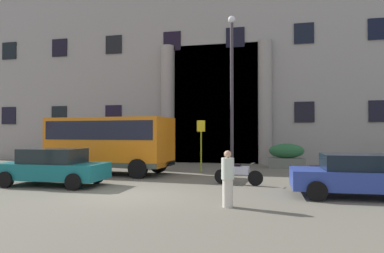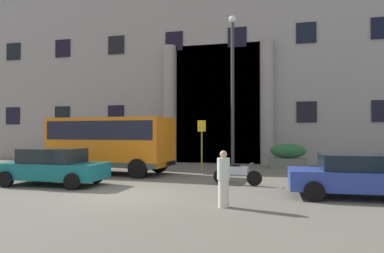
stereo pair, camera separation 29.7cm
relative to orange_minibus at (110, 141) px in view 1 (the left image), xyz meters
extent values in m
cube|color=#666154|center=(3.40, -5.50, -1.76)|extent=(80.00, 64.00, 0.12)
cube|color=gray|center=(3.40, 12.00, 6.15)|extent=(39.36, 9.00, 15.69)
cube|color=black|center=(4.25, 7.56, 2.43)|extent=(5.86, 0.12, 8.26)
cylinder|color=gray|center=(0.87, 7.25, 2.43)|extent=(0.91, 0.91, 8.26)
cylinder|color=gray|center=(7.64, 7.25, 2.43)|extent=(0.91, 0.91, 8.26)
cube|color=black|center=(-12.34, 7.46, 1.76)|extent=(1.27, 0.08, 1.36)
cube|color=black|center=(-7.85, 7.46, 1.76)|extent=(1.27, 0.08, 1.36)
cube|color=black|center=(-3.35, 7.46, 1.76)|extent=(1.27, 0.08, 1.36)
cube|color=black|center=(10.15, 7.46, 1.76)|extent=(1.27, 0.08, 1.36)
cube|color=black|center=(14.65, 7.46, 1.76)|extent=(1.27, 0.08, 1.36)
cube|color=black|center=(-12.34, 7.46, 6.93)|extent=(1.27, 0.08, 1.36)
cube|color=black|center=(-7.85, 7.46, 6.93)|extent=(1.27, 0.08, 1.36)
cube|color=black|center=(-3.35, 7.46, 6.93)|extent=(1.27, 0.08, 1.36)
cube|color=black|center=(1.15, 7.46, 6.93)|extent=(1.27, 0.08, 1.36)
cube|color=black|center=(5.65, 7.46, 6.93)|extent=(1.27, 0.08, 1.36)
cube|color=black|center=(10.15, 7.46, 6.93)|extent=(1.27, 0.08, 1.36)
cube|color=black|center=(14.65, 7.46, 6.93)|extent=(1.27, 0.08, 1.36)
cube|color=orange|center=(-0.01, 0.00, -0.04)|extent=(6.38, 2.91, 2.40)
cube|color=black|center=(-0.01, 0.00, 0.52)|extent=(6.01, 2.91, 0.91)
cube|color=black|center=(3.03, -0.24, 0.32)|extent=(0.22, 2.05, 1.14)
cube|color=#434B40|center=(-0.01, 0.00, -1.13)|extent=(6.39, 2.95, 0.24)
cylinder|color=black|center=(2.25, 1.05, -1.25)|extent=(0.92, 0.35, 0.90)
cylinder|color=black|center=(2.06, -1.38, -1.25)|extent=(0.92, 0.35, 0.90)
cylinder|color=black|center=(-2.08, 1.38, -1.25)|extent=(0.92, 0.35, 0.90)
cylinder|color=black|center=(-2.27, -1.04, -1.25)|extent=(0.92, 0.35, 0.90)
cylinder|color=#929F1C|center=(4.37, 1.89, -0.34)|extent=(0.08, 0.08, 2.71)
cube|color=yellow|center=(4.37, 1.86, 0.76)|extent=(0.44, 0.03, 0.60)
cube|color=slate|center=(8.91, 4.96, -1.40)|extent=(2.12, 0.91, 0.60)
ellipsoid|color=#276036|center=(8.91, 4.96, -0.67)|extent=(2.04, 0.82, 0.85)
cube|color=slate|center=(-6.55, 4.91, -1.42)|extent=(1.80, 0.85, 0.55)
ellipsoid|color=#336B34|center=(-6.55, 4.91, -0.65)|extent=(1.72, 0.77, 0.99)
cube|color=gray|center=(-2.97, 4.67, -1.44)|extent=(1.84, 0.77, 0.52)
ellipsoid|color=#246A39|center=(-2.97, 4.67, -0.79)|extent=(1.76, 0.70, 0.76)
cube|color=#15696F|center=(-0.45, -4.12, -1.11)|extent=(4.23, 1.83, 0.63)
cube|color=black|center=(-0.45, -4.12, -0.52)|extent=(2.29, 1.59, 0.57)
cylinder|color=black|center=(0.97, -3.21, -1.39)|extent=(0.62, 0.21, 0.62)
cylinder|color=black|center=(0.99, -4.99, -1.39)|extent=(0.62, 0.21, 0.62)
cylinder|color=black|center=(-1.89, -3.25, -1.39)|extent=(0.62, 0.21, 0.62)
cylinder|color=black|center=(-1.87, -5.03, -1.39)|extent=(0.62, 0.21, 0.62)
cube|color=#283C94|center=(10.89, -4.22, -1.12)|extent=(4.44, 1.96, 0.62)
cube|color=black|center=(10.89, -4.22, -0.55)|extent=(2.41, 1.71, 0.51)
cylinder|color=black|center=(9.38, -3.29, -1.39)|extent=(0.62, 0.21, 0.62)
cylinder|color=black|center=(9.41, -5.19, -1.39)|extent=(0.62, 0.21, 0.62)
cylinder|color=black|center=(7.42, -2.41, -1.40)|extent=(0.61, 0.22, 0.60)
cylinder|color=black|center=(6.04, -2.13, -1.40)|extent=(0.61, 0.24, 0.60)
cube|color=#ACAEBD|center=(6.73, -2.27, -1.12)|extent=(0.93, 0.41, 0.32)
cube|color=black|center=(6.56, -2.23, -0.94)|extent=(0.55, 0.30, 0.12)
cylinder|color=#A5A5A8|center=(7.31, -2.38, -0.82)|extent=(0.14, 0.55, 0.03)
cylinder|color=black|center=(-1.10, -2.38, -1.40)|extent=(0.60, 0.26, 0.60)
cylinder|color=black|center=(-2.50, -1.98, -1.40)|extent=(0.61, 0.28, 0.60)
cube|color=black|center=(-1.80, -2.18, -1.12)|extent=(0.96, 0.49, 0.32)
cube|color=black|center=(-1.97, -2.13, -0.94)|extent=(0.56, 0.34, 0.12)
cylinder|color=#A5A5A8|center=(-1.21, -2.35, -0.82)|extent=(0.18, 0.54, 0.03)
cylinder|color=black|center=(10.63, -1.98, -1.40)|extent=(0.61, 0.25, 0.60)
cylinder|color=black|center=(9.22, -2.35, -1.40)|extent=(0.61, 0.27, 0.60)
cube|color=gold|center=(9.92, -2.17, -1.12)|extent=(0.97, 0.47, 0.32)
cube|color=black|center=(9.75, -2.21, -0.94)|extent=(0.55, 0.33, 0.12)
cylinder|color=#A5A5A8|center=(10.52, -2.01, -0.82)|extent=(0.17, 0.54, 0.03)
cylinder|color=beige|center=(6.84, -6.63, -1.30)|extent=(0.30, 0.30, 0.79)
cylinder|color=silver|center=(6.84, -6.63, -0.61)|extent=(0.36, 0.36, 0.61)
sphere|color=tan|center=(6.84, -6.63, -0.20)|extent=(0.21, 0.21, 0.21)
cylinder|color=#39343A|center=(5.99, 2.20, 2.30)|extent=(0.18, 0.18, 7.99)
sphere|color=silver|center=(5.99, 2.20, 6.47)|extent=(0.40, 0.40, 0.40)
camera|label=1|loc=(8.05, -16.60, 0.41)|focal=32.97mm
camera|label=2|loc=(8.34, -16.53, 0.41)|focal=32.97mm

